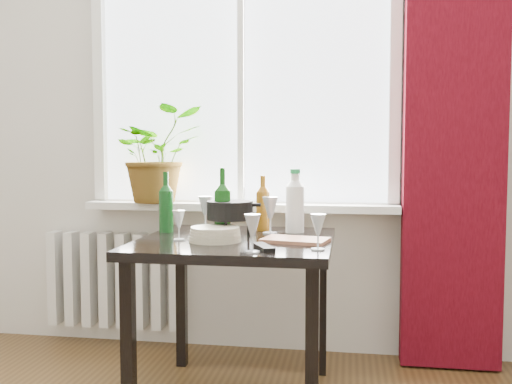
% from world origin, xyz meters
% --- Properties ---
extents(window, '(1.72, 0.08, 1.62)m').
position_xyz_m(window, '(0.00, 2.22, 1.60)').
color(window, white).
rests_on(window, ground).
extents(windowsill, '(1.72, 0.20, 0.04)m').
position_xyz_m(windowsill, '(0.00, 2.15, 0.82)').
color(windowsill, white).
rests_on(windowsill, ground).
extents(curtain, '(0.50, 0.12, 2.56)m').
position_xyz_m(curtain, '(1.12, 2.12, 1.30)').
color(curtain, '#3B050D').
rests_on(curtain, ground).
extents(radiator, '(0.80, 0.10, 0.55)m').
position_xyz_m(radiator, '(-0.75, 2.18, 0.38)').
color(radiator, silver).
rests_on(radiator, ground).
extents(table, '(0.85, 0.85, 0.74)m').
position_xyz_m(table, '(0.10, 1.55, 0.65)').
color(table, black).
rests_on(table, ground).
extents(potted_plant, '(0.63, 0.62, 0.53)m').
position_xyz_m(potted_plant, '(-0.45, 2.10, 1.11)').
color(potted_plant, '#2C671B').
rests_on(potted_plant, windowsill).
extents(wine_bottle_left, '(0.07, 0.07, 0.29)m').
position_xyz_m(wine_bottle_left, '(-0.27, 1.70, 0.89)').
color(wine_bottle_left, '#0B3B11').
rests_on(wine_bottle_left, table).
extents(wine_bottle_right, '(0.09, 0.09, 0.32)m').
position_xyz_m(wine_bottle_right, '(0.03, 1.58, 0.90)').
color(wine_bottle_right, '#0D470E').
rests_on(wine_bottle_right, table).
extents(bottle_amber, '(0.09, 0.09, 0.28)m').
position_xyz_m(bottle_amber, '(0.18, 1.83, 0.88)').
color(bottle_amber, brown).
rests_on(bottle_amber, table).
extents(cleaning_bottle, '(0.11, 0.11, 0.31)m').
position_xyz_m(cleaning_bottle, '(0.34, 1.78, 0.90)').
color(cleaning_bottle, white).
rests_on(cleaning_bottle, table).
extents(wineglass_front_right, '(0.07, 0.07, 0.15)m').
position_xyz_m(wineglass_front_right, '(0.23, 1.21, 0.82)').
color(wineglass_front_right, silver).
rests_on(wineglass_front_right, table).
extents(wineglass_far_right, '(0.07, 0.07, 0.15)m').
position_xyz_m(wineglass_far_right, '(0.48, 1.30, 0.81)').
color(wineglass_far_right, white).
rests_on(wineglass_far_right, table).
extents(wineglass_back_center, '(0.08, 0.08, 0.18)m').
position_xyz_m(wineglass_back_center, '(0.23, 1.72, 0.83)').
color(wineglass_back_center, silver).
rests_on(wineglass_back_center, table).
extents(wineglass_back_left, '(0.09, 0.09, 0.17)m').
position_xyz_m(wineglass_back_left, '(-0.11, 1.83, 0.82)').
color(wineglass_back_left, silver).
rests_on(wineglass_back_left, table).
extents(wineglass_front_left, '(0.07, 0.07, 0.13)m').
position_xyz_m(wineglass_front_left, '(-0.14, 1.46, 0.81)').
color(wineglass_front_left, silver).
rests_on(wineglass_front_left, table).
extents(plate_stack, '(0.25, 0.25, 0.06)m').
position_xyz_m(plate_stack, '(0.03, 1.45, 0.77)').
color(plate_stack, beige).
rests_on(plate_stack, table).
extents(fondue_pot, '(0.29, 0.27, 0.16)m').
position_xyz_m(fondue_pot, '(0.06, 1.60, 0.82)').
color(fondue_pot, black).
rests_on(fondue_pot, table).
extents(tv_remote, '(0.12, 0.17, 0.02)m').
position_xyz_m(tv_remote, '(0.26, 1.29, 0.75)').
color(tv_remote, black).
rests_on(tv_remote, table).
extents(cutting_board, '(0.30, 0.23, 0.01)m').
position_xyz_m(cutting_board, '(0.37, 1.50, 0.75)').
color(cutting_board, '#AE6F4E').
rests_on(cutting_board, table).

